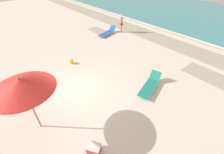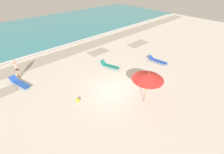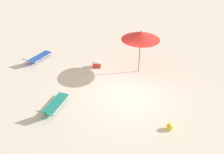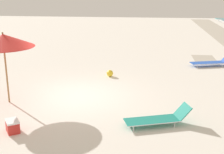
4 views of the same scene
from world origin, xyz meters
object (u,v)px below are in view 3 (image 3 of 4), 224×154
beach_umbrella (141,36)px  cooler_box (97,64)px  sun_lounger_under_umbrella (54,105)px  sun_lounger_beside_umbrella (38,57)px  beach_ball (170,127)px

beach_umbrella → cooler_box: 3.34m
sun_lounger_under_umbrella → sun_lounger_beside_umbrella: sun_lounger_under_umbrella is taller
beach_umbrella → sun_lounger_beside_umbrella: (5.94, 2.76, -2.10)m
beach_umbrella → cooler_box: bearing=26.0°
beach_umbrella → sun_lounger_beside_umbrella: bearing=25.0°
beach_umbrella → beach_ball: bearing=138.0°
sun_lounger_under_umbrella → cooler_box: bearing=-96.0°
sun_lounger_beside_umbrella → cooler_box: 3.97m
beach_umbrella → sun_lounger_under_umbrella: 6.00m
beach_umbrella → sun_lounger_beside_umbrella: beach_umbrella is taller
sun_lounger_under_umbrella → beach_ball: 5.51m
beach_ball → cooler_box: 6.43m
sun_lounger_under_umbrella → cooler_box: sun_lounger_under_umbrella is taller
beach_umbrella → beach_ball: (-3.72, 3.35, -2.15)m
beach_umbrella → sun_lounger_beside_umbrella: size_ratio=1.21×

